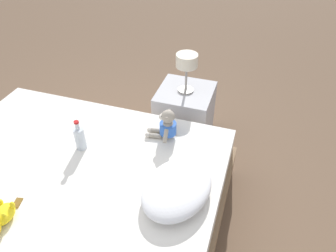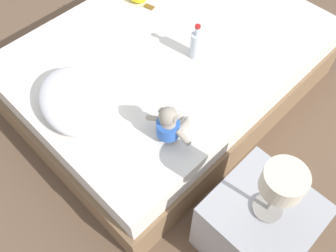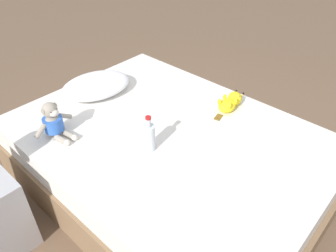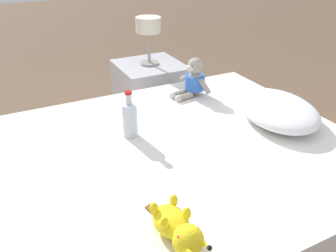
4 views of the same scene
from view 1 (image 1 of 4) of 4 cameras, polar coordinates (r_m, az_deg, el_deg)
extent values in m
plane|color=brown|center=(2.57, -15.00, -14.70)|extent=(16.00, 16.00, 0.00)
cube|color=#846647|center=(2.45, -15.58, -12.62)|extent=(1.48, 2.03, 0.30)
cube|color=white|center=(2.27, -16.63, -8.80)|extent=(1.44, 1.97, 0.19)
ellipsoid|color=white|center=(1.92, 1.66, -11.10)|extent=(0.59, 0.48, 0.12)
ellipsoid|color=#9E9384|center=(2.29, 0.00, -0.49)|extent=(0.12, 0.11, 0.15)
cylinder|color=blue|center=(2.29, 0.00, -0.39)|extent=(0.14, 0.14, 0.09)
sphere|color=#9E9384|center=(2.22, 0.00, 1.72)|extent=(0.10, 0.10, 0.10)
ellipsoid|color=beige|center=(2.23, -1.03, 1.69)|extent=(0.07, 0.06, 0.04)
sphere|color=black|center=(2.21, -1.07, 1.73)|extent=(0.01, 0.01, 0.01)
sphere|color=black|center=(2.23, -0.89, 2.28)|extent=(0.01, 0.01, 0.01)
cylinder|color=#9E9384|center=(2.18, -0.21, 1.26)|extent=(0.01, 0.03, 0.03)
cylinder|color=#9E9384|center=(2.25, 0.21, 2.66)|extent=(0.01, 0.03, 0.03)
cylinder|color=#9E9384|center=(2.21, -0.44, -1.84)|extent=(0.10, 0.04, 0.08)
cylinder|color=#9E9384|center=(2.36, 0.42, 1.16)|extent=(0.10, 0.04, 0.08)
cylinder|color=#9E9384|center=(2.32, -2.44, -1.77)|extent=(0.05, 0.10, 0.04)
cylinder|color=#9E9384|center=(2.36, -2.14, -0.83)|extent=(0.05, 0.10, 0.04)
sphere|color=beige|center=(2.33, -3.65, -1.62)|extent=(0.04, 0.04, 0.04)
sphere|color=beige|center=(2.37, -3.32, -0.69)|extent=(0.04, 0.04, 0.04)
ellipsoid|color=yellow|center=(2.04, -27.48, -13.92)|extent=(0.16, 0.12, 0.08)
ellipsoid|color=yellow|center=(1.98, -27.34, -14.23)|extent=(0.03, 0.03, 0.05)
ellipsoid|color=yellow|center=(2.01, -26.21, -12.64)|extent=(0.03, 0.03, 0.05)
ellipsoid|color=yellow|center=(2.06, -27.91, -12.04)|extent=(0.03, 0.03, 0.05)
cube|color=brown|center=(2.12, -25.46, -12.38)|extent=(0.08, 0.05, 0.01)
cylinder|color=silver|center=(2.27, -15.54, -2.21)|extent=(0.07, 0.07, 0.17)
cylinder|color=silver|center=(2.20, -16.03, -0.03)|extent=(0.03, 0.03, 0.05)
cylinder|color=red|center=(2.18, -16.18, 0.65)|extent=(0.03, 0.03, 0.01)
cube|color=#B2B2B7|center=(2.95, 3.02, 2.24)|extent=(0.48, 0.48, 0.50)
cylinder|color=gray|center=(2.80, 3.19, 6.49)|extent=(0.14, 0.14, 0.01)
cylinder|color=gray|center=(2.74, 3.28, 8.60)|extent=(0.02, 0.02, 0.22)
cylinder|color=beige|center=(2.66, 3.41, 11.68)|extent=(0.18, 0.18, 0.11)
camera|label=2|loc=(2.41, 28.48, 37.45)|focal=38.63mm
camera|label=3|loc=(3.22, -28.41, 30.81)|focal=34.45mm
camera|label=4|loc=(1.72, -62.92, -7.75)|focal=37.08mm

